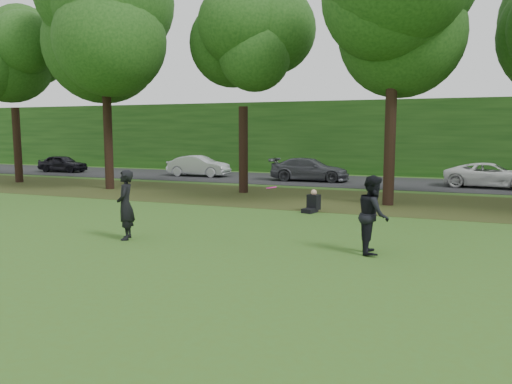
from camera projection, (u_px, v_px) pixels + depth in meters
ground at (115, 278)px, 10.20m from camera, size 120.00×120.00×0.00m
leaf_litter at (298, 198)px, 22.21m from camera, size 60.00×7.00×0.01m
street at (336, 181)px, 29.60m from camera, size 70.00×7.00×0.02m
far_hedge at (356, 137)px, 34.83m from camera, size 70.00×3.00×5.00m
player_left at (126, 205)px, 13.68m from camera, size 0.73×0.83×1.92m
player_right at (373, 215)px, 12.13m from camera, size 0.90×1.06×1.92m
parked_cars at (358, 171)px, 28.34m from camera, size 40.66×3.04×1.44m
frisbee at (271, 188)px, 12.70m from camera, size 0.37×0.37×0.10m
seated_person at (313, 204)px, 18.37m from camera, size 0.59×0.81×0.83m
tree_line at (291, 16)px, 21.31m from camera, size 55.30×7.90×12.31m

